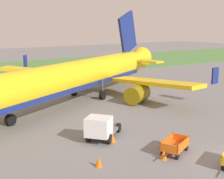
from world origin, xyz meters
The scene contains 7 objects.
grass_strip centered at (0.00, 52.44, 0.03)m, with size 220.00×28.00×0.06m, color #518442.
airplane centered at (-0.39, 21.61, 3.05)m, with size 34.90×28.86×11.34m.
baggage_cart_third_in_row centered at (-2.32, 3.24, 0.60)m, with size 3.54×2.31×1.07m.
service_truck_beside_carts centered at (-5.55, 8.41, 1.10)m, with size 4.56×4.28×2.10m.
traffic_cone_near_plane centered at (-4.93, 7.62, 0.37)m, with size 0.56×0.56×0.74m, color orange.
traffic_cone_mid_apron centered at (-8.14, 4.38, 0.33)m, with size 0.50×0.50×0.66m, color orange.
traffic_cone_by_carts centered at (-3.72, 2.90, 0.35)m, with size 0.53×0.53×0.69m, color orange.
Camera 1 is at (-17.99, -12.32, 9.34)m, focal length 50.29 mm.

